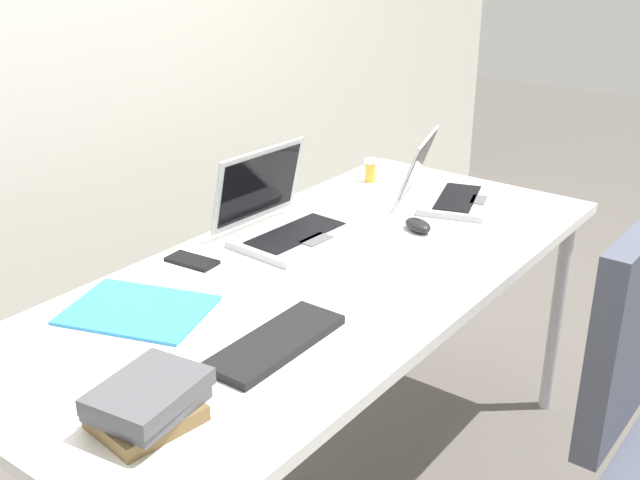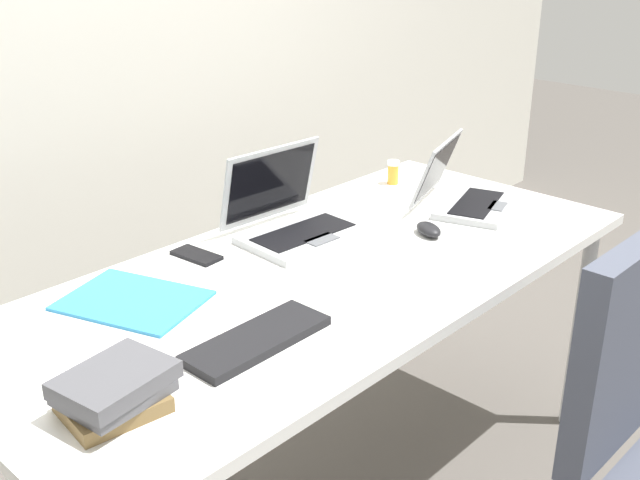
{
  "view_description": "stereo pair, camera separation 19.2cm",
  "coord_description": "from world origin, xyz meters",
  "px_view_note": "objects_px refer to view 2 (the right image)",
  "views": [
    {
      "loc": [
        -1.41,
        -1.06,
        1.57
      ],
      "look_at": [
        0.0,
        0.0,
        0.82
      ],
      "focal_mm": 43.48,
      "sensor_mm": 36.0,
      "label": 1
    },
    {
      "loc": [
        -1.29,
        -1.21,
        1.57
      ],
      "look_at": [
        0.0,
        0.0,
        0.82
      ],
      "focal_mm": 43.48,
      "sensor_mm": 36.0,
      "label": 2
    }
  ],
  "objects_px": {
    "laptop_by_keyboard": "(293,219)",
    "book_stack": "(114,391)",
    "external_keyboard": "(257,339)",
    "paper_folder_front_left": "(133,301)",
    "pill_bottle": "(393,172)",
    "computer_mouse": "(429,229)",
    "cell_phone": "(196,255)",
    "laptop_near_mouse": "(464,194)"
  },
  "relations": [
    {
      "from": "book_stack",
      "to": "paper_folder_front_left",
      "type": "height_order",
      "value": "book_stack"
    },
    {
      "from": "laptop_by_keyboard",
      "to": "cell_phone",
      "type": "relative_size",
      "value": 2.5
    },
    {
      "from": "computer_mouse",
      "to": "pill_bottle",
      "type": "distance_m",
      "value": 0.45
    },
    {
      "from": "paper_folder_front_left",
      "to": "pill_bottle",
      "type": "bearing_deg",
      "value": 4.6
    },
    {
      "from": "laptop_near_mouse",
      "to": "book_stack",
      "type": "relative_size",
      "value": 1.66
    },
    {
      "from": "laptop_by_keyboard",
      "to": "external_keyboard",
      "type": "xyz_separation_m",
      "value": [
        -0.47,
        -0.36,
        -0.04
      ]
    },
    {
      "from": "laptop_by_keyboard",
      "to": "book_stack",
      "type": "bearing_deg",
      "value": -156.45
    },
    {
      "from": "laptop_by_keyboard",
      "to": "paper_folder_front_left",
      "type": "xyz_separation_m",
      "value": [
        -0.54,
        -0.01,
        -0.04
      ]
    },
    {
      "from": "book_stack",
      "to": "pill_bottle",
      "type": "bearing_deg",
      "value": 17.47
    },
    {
      "from": "computer_mouse",
      "to": "cell_phone",
      "type": "distance_m",
      "value": 0.64
    },
    {
      "from": "laptop_near_mouse",
      "to": "paper_folder_front_left",
      "type": "xyz_separation_m",
      "value": [
        -1.05,
        0.21,
        -0.04
      ]
    },
    {
      "from": "cell_phone",
      "to": "laptop_by_keyboard",
      "type": "bearing_deg",
      "value": -21.3
    },
    {
      "from": "laptop_by_keyboard",
      "to": "computer_mouse",
      "type": "height_order",
      "value": "laptop_by_keyboard"
    },
    {
      "from": "cell_phone",
      "to": "laptop_near_mouse",
      "type": "bearing_deg",
      "value": -26.47
    },
    {
      "from": "external_keyboard",
      "to": "paper_folder_front_left",
      "type": "bearing_deg",
      "value": 100.58
    },
    {
      "from": "laptop_by_keyboard",
      "to": "cell_phone",
      "type": "distance_m",
      "value": 0.29
    },
    {
      "from": "laptop_by_keyboard",
      "to": "external_keyboard",
      "type": "height_order",
      "value": "laptop_by_keyboard"
    },
    {
      "from": "pill_bottle",
      "to": "paper_folder_front_left",
      "type": "distance_m",
      "value": 1.08
    },
    {
      "from": "laptop_by_keyboard",
      "to": "computer_mouse",
      "type": "xyz_separation_m",
      "value": [
        0.26,
        -0.28,
        -0.03
      ]
    },
    {
      "from": "external_keyboard",
      "to": "book_stack",
      "type": "relative_size",
      "value": 1.54
    },
    {
      "from": "laptop_near_mouse",
      "to": "computer_mouse",
      "type": "distance_m",
      "value": 0.26
    },
    {
      "from": "computer_mouse",
      "to": "pill_bottle",
      "type": "relative_size",
      "value": 1.22
    },
    {
      "from": "book_stack",
      "to": "paper_folder_front_left",
      "type": "xyz_separation_m",
      "value": [
        0.27,
        0.34,
        -0.04
      ]
    },
    {
      "from": "external_keyboard",
      "to": "computer_mouse",
      "type": "bearing_deg",
      "value": 6.14
    },
    {
      "from": "computer_mouse",
      "to": "book_stack",
      "type": "relative_size",
      "value": 0.45
    },
    {
      "from": "external_keyboard",
      "to": "cell_phone",
      "type": "relative_size",
      "value": 2.43
    },
    {
      "from": "laptop_near_mouse",
      "to": "external_keyboard",
      "type": "distance_m",
      "value": 0.99
    },
    {
      "from": "laptop_by_keyboard",
      "to": "paper_folder_front_left",
      "type": "relative_size",
      "value": 1.1
    },
    {
      "from": "pill_bottle",
      "to": "laptop_near_mouse",
      "type": "bearing_deg",
      "value": -95.95
    },
    {
      "from": "laptop_near_mouse",
      "to": "computer_mouse",
      "type": "height_order",
      "value": "laptop_near_mouse"
    },
    {
      "from": "computer_mouse",
      "to": "paper_folder_front_left",
      "type": "height_order",
      "value": "computer_mouse"
    },
    {
      "from": "pill_bottle",
      "to": "cell_phone",
      "type": "bearing_deg",
      "value": 179.53
    },
    {
      "from": "paper_folder_front_left",
      "to": "book_stack",
      "type": "bearing_deg",
      "value": -128.29
    },
    {
      "from": "pill_bottle",
      "to": "book_stack",
      "type": "relative_size",
      "value": 0.37
    },
    {
      "from": "laptop_near_mouse",
      "to": "paper_folder_front_left",
      "type": "relative_size",
      "value": 1.14
    },
    {
      "from": "external_keyboard",
      "to": "computer_mouse",
      "type": "height_order",
      "value": "computer_mouse"
    },
    {
      "from": "external_keyboard",
      "to": "book_stack",
      "type": "bearing_deg",
      "value": 177.41
    },
    {
      "from": "computer_mouse",
      "to": "paper_folder_front_left",
      "type": "relative_size",
      "value": 0.31
    },
    {
      "from": "pill_bottle",
      "to": "paper_folder_front_left",
      "type": "bearing_deg",
      "value": -175.4
    },
    {
      "from": "laptop_by_keyboard",
      "to": "book_stack",
      "type": "relative_size",
      "value": 1.59
    },
    {
      "from": "laptop_by_keyboard",
      "to": "cell_phone",
      "type": "height_order",
      "value": "laptop_by_keyboard"
    },
    {
      "from": "external_keyboard",
      "to": "pill_bottle",
      "type": "height_order",
      "value": "pill_bottle"
    }
  ]
}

